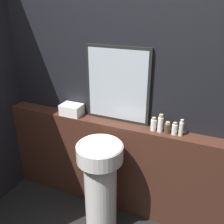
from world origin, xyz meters
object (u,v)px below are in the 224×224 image
object	(u,v)px
shampoo_bottle	(153,124)
conditioner_bottle	(160,124)
hand_soap_bottle	(181,128)
pedestal_sink	(100,183)
lotion_bottle	(167,128)
towel_stack	(72,110)
mirror	(117,85)
body_wash_bottle	(175,129)

from	to	relation	value
shampoo_bottle	conditioner_bottle	bearing A→B (deg)	-0.00
conditioner_bottle	hand_soap_bottle	bearing A→B (deg)	0.00
pedestal_sink	lotion_bottle	world-z (taller)	lotion_bottle
towel_stack	shampoo_bottle	size ratio (longest dim) A/B	1.70
pedestal_sink	towel_stack	bearing A→B (deg)	144.39
lotion_bottle	pedestal_sink	bearing A→B (deg)	-144.66
conditioner_bottle	hand_soap_bottle	xyz separation A→B (m)	(0.18, 0.00, -0.01)
mirror	body_wash_bottle	size ratio (longest dim) A/B	6.24
lotion_bottle	hand_soap_bottle	xyz separation A→B (m)	(0.11, 0.00, 0.02)
conditioner_bottle	lotion_bottle	xyz separation A→B (m)	(0.06, 0.00, -0.03)
mirror	hand_soap_bottle	xyz separation A→B (m)	(0.61, -0.06, -0.28)
conditioner_bottle	body_wash_bottle	xyz separation A→B (m)	(0.12, 0.00, -0.02)
pedestal_sink	conditioner_bottle	distance (m)	0.75
pedestal_sink	hand_soap_bottle	xyz separation A→B (m)	(0.59, 0.34, 0.52)
body_wash_bottle	hand_soap_bottle	bearing A→B (deg)	0.00
pedestal_sink	conditioner_bottle	xyz separation A→B (m)	(0.42, 0.34, 0.52)
conditioner_bottle	body_wash_bottle	distance (m)	0.12
shampoo_bottle	lotion_bottle	bearing A→B (deg)	0.00
pedestal_sink	mirror	xyz separation A→B (m)	(-0.01, 0.40, 0.80)
body_wash_bottle	hand_soap_bottle	size ratio (longest dim) A/B	0.76
shampoo_bottle	pedestal_sink	bearing A→B (deg)	-136.47
shampoo_bottle	body_wash_bottle	size ratio (longest dim) A/B	1.10
mirror	body_wash_bottle	distance (m)	0.63
mirror	body_wash_bottle	bearing A→B (deg)	-6.68
towel_stack	shampoo_bottle	distance (m)	0.83
pedestal_sink	hand_soap_bottle	distance (m)	0.86
body_wash_bottle	pedestal_sink	bearing A→B (deg)	-147.81
mirror	shampoo_bottle	xyz separation A→B (m)	(0.37, -0.06, -0.29)
towel_stack	lotion_bottle	world-z (taller)	towel_stack
mirror	body_wash_bottle	world-z (taller)	mirror
lotion_bottle	hand_soap_bottle	size ratio (longest dim) A/B	0.70
pedestal_sink	mirror	size ratio (longest dim) A/B	1.32
shampoo_bottle	lotion_bottle	size ratio (longest dim) A/B	1.18
pedestal_sink	conditioner_bottle	world-z (taller)	conditioner_bottle
towel_stack	hand_soap_bottle	distance (m)	1.07
pedestal_sink	body_wash_bottle	bearing A→B (deg)	32.19
mirror	hand_soap_bottle	distance (m)	0.67
pedestal_sink	lotion_bottle	size ratio (longest dim) A/B	8.85
towel_stack	body_wash_bottle	size ratio (longest dim) A/B	1.87
body_wash_bottle	hand_soap_bottle	world-z (taller)	hand_soap_bottle
lotion_bottle	body_wash_bottle	xyz separation A→B (m)	(0.06, -0.00, 0.00)
mirror	shampoo_bottle	distance (m)	0.48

